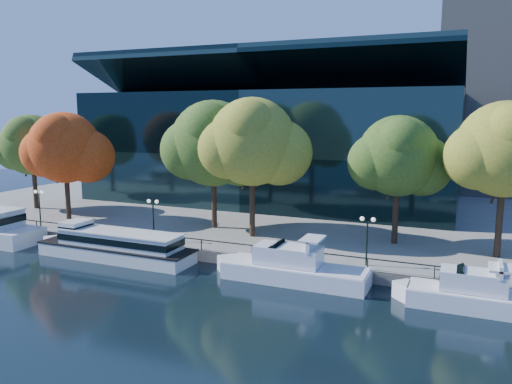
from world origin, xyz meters
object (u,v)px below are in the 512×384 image
at_px(tree_0, 33,146).
at_px(lamp_2, 367,230).
at_px(tree_5, 507,151).
at_px(tree_4, 400,158).
at_px(lamp_1, 153,210).
at_px(tree_3, 254,144).
at_px(tree_1, 66,149).
at_px(tour_boat, 112,244).
at_px(cruiser_near, 289,267).
at_px(cruiser_far, 473,294).
at_px(tree_2, 215,145).
at_px(lamp_0, 39,200).

relative_size(tree_0, lamp_2, 3.00).
height_order(tree_0, tree_5, tree_5).
bearing_deg(tree_0, tree_4, 0.30).
bearing_deg(tree_0, lamp_1, -18.32).
relative_size(tree_0, tree_4, 1.00).
xyz_separation_m(tree_5, lamp_2, (-10.10, -6.83, -6.14)).
bearing_deg(tree_0, tree_5, -1.01).
bearing_deg(tree_3, tree_1, -177.93).
bearing_deg(tour_boat, cruiser_near, 1.53).
relative_size(tour_boat, lamp_2, 4.17).
distance_m(cruiser_near, lamp_1, 15.80).
bearing_deg(cruiser_far, tree_1, 169.17).
xyz_separation_m(tree_3, lamp_1, (-8.37, -5.21, -6.33)).
xyz_separation_m(tree_2, lamp_0, (-17.76, -7.16, -5.92)).
bearing_deg(lamp_1, tree_3, 31.92).
height_order(tree_1, tree_5, tree_5).
relative_size(tree_0, tree_1, 0.97).
distance_m(cruiser_far, tree_3, 24.08).
relative_size(tour_boat, tree_5, 1.26).
bearing_deg(lamp_1, lamp_2, 0.00).
height_order(tour_boat, tree_2, tree_2).
distance_m(tour_boat, tree_0, 25.71).
xyz_separation_m(tree_0, lamp_1, (23.51, -7.78, -5.09)).
xyz_separation_m(cruiser_far, tree_3, (-20.27, 9.15, 9.21)).
bearing_deg(cruiser_near, tree_1, 165.41).
relative_size(tree_4, lamp_0, 3.01).
distance_m(tour_boat, tree_5, 35.48).
bearing_deg(tree_2, lamp_2, -22.15).
bearing_deg(tree_1, cruiser_far, -10.83).
xyz_separation_m(tree_5, lamp_0, (-45.46, -6.83, -6.14)).
bearing_deg(tour_boat, cruiser_far, -0.11).
distance_m(tree_1, tree_2, 18.06).
bearing_deg(tree_2, lamp_0, -158.03).
distance_m(tree_1, lamp_2, 36.08).
xyz_separation_m(tree_0, lamp_2, (44.15, -7.78, -5.09)).
xyz_separation_m(tree_4, lamp_2, (-1.29, -8.02, -5.20)).
bearing_deg(cruiser_far, cruiser_near, 177.82).
xyz_separation_m(tree_3, tree_4, (13.56, 2.81, -1.13)).
distance_m(tree_2, lamp_0, 20.05).
xyz_separation_m(cruiser_far, tree_5, (2.10, 10.76, 9.03)).
xyz_separation_m(tour_boat, tree_2, (4.97, 11.04, 8.54)).
xyz_separation_m(tree_3, lamp_2, (12.27, -5.21, -6.33)).
bearing_deg(tree_0, cruiser_near, -16.16).
relative_size(tree_0, lamp_1, 3.00).
distance_m(cruiser_far, tree_1, 44.95).
relative_size(tour_boat, tree_2, 1.23).
bearing_deg(tour_boat, lamp_0, 163.14).
relative_size(tree_3, lamp_2, 3.43).
xyz_separation_m(cruiser_near, lamp_2, (5.48, 3.42, 2.82)).
height_order(cruiser_far, tree_2, tree_2).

